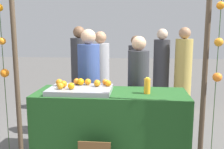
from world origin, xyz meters
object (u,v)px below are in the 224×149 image
object	(u,v)px
vendor_left	(89,88)
vendor_right	(138,92)
stall_counter	(111,125)
orange_1	(71,86)
juice_bottle	(147,86)
orange_0	(81,82)

from	to	relation	value
vendor_left	vendor_right	bearing A→B (deg)	-2.11
stall_counter	orange_1	bearing A→B (deg)	-162.47
juice_bottle	stall_counter	bearing A→B (deg)	175.66
juice_bottle	orange_0	bearing A→B (deg)	171.37
orange_1	juice_bottle	distance (m)	0.93
orange_0	juice_bottle	distance (m)	0.87
vendor_left	stall_counter	bearing A→B (deg)	-58.68
juice_bottle	vendor_right	bearing A→B (deg)	99.10
orange_0	juice_bottle	world-z (taller)	juice_bottle
stall_counter	orange_0	xyz separation A→B (m)	(-0.41, 0.10, 0.54)
juice_bottle	vendor_right	world-z (taller)	vendor_right
orange_1	stall_counter	bearing A→B (deg)	17.53
stall_counter	vendor_left	xyz separation A→B (m)	(-0.41, 0.67, 0.34)
orange_0	orange_1	xyz separation A→B (m)	(-0.06, -0.25, -0.00)
orange_0	stall_counter	bearing A→B (deg)	-13.28
stall_counter	vendor_right	xyz separation A→B (m)	(0.35, 0.64, 0.29)
orange_1	vendor_left	bearing A→B (deg)	85.24
stall_counter	juice_bottle	xyz separation A→B (m)	(0.45, -0.03, 0.53)
orange_1	vendor_right	xyz separation A→B (m)	(0.82, 0.79, -0.25)
juice_bottle	vendor_left	bearing A→B (deg)	140.82
stall_counter	vendor_right	bearing A→B (deg)	61.52
orange_1	juice_bottle	bearing A→B (deg)	7.07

